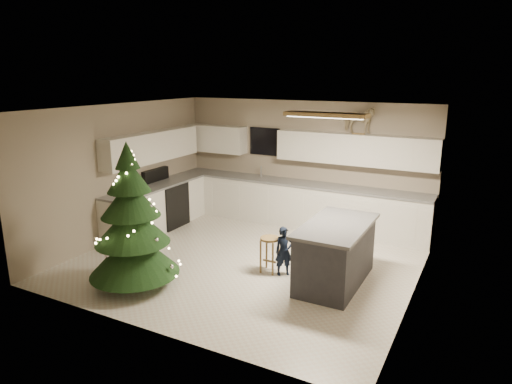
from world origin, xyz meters
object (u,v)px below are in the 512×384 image
at_px(rocking_horse, 359,120).
at_px(christmas_tree, 132,229).
at_px(bar_stool, 270,246).
at_px(toddler, 284,251).
at_px(island, 335,253).

bearing_deg(rocking_horse, christmas_tree, 146.85).
bearing_deg(rocking_horse, bar_stool, 162.03).
distance_m(bar_stool, christmas_tree, 2.17).
relative_size(bar_stool, rocking_horse, 0.95).
distance_m(christmas_tree, rocking_horse, 4.73).
xyz_separation_m(toddler, rocking_horse, (0.41, 2.53, 1.88)).
height_order(island, christmas_tree, christmas_tree).
height_order(bar_stool, rocking_horse, rocking_horse).
distance_m(bar_stool, rocking_horse, 3.20).
height_order(island, rocking_horse, rocking_horse).
relative_size(bar_stool, christmas_tree, 0.27).
xyz_separation_m(christmas_tree, toddler, (1.84, 1.40, -0.51)).
relative_size(island, rocking_horse, 2.74).
xyz_separation_m(island, bar_stool, (-1.06, -0.11, -0.04)).
relative_size(bar_stool, toddler, 0.74).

